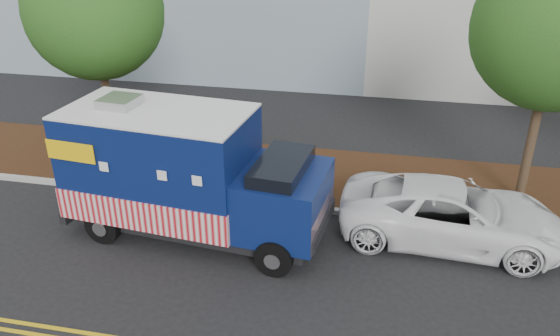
# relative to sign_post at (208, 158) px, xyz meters

# --- Properties ---
(ground) EXTENTS (120.00, 120.00, 0.00)m
(ground) POSITION_rel_sign_post_xyz_m (1.98, -1.84, -1.20)
(ground) COLOR black
(ground) RESTS_ON ground
(curb) EXTENTS (120.00, 0.18, 0.15)m
(curb) POSITION_rel_sign_post_xyz_m (1.98, -0.44, -1.12)
(curb) COLOR #9E9E99
(curb) RESTS_ON ground
(mulch_strip) EXTENTS (120.00, 4.00, 0.15)m
(mulch_strip) POSITION_rel_sign_post_xyz_m (1.98, 1.66, -1.12)
(mulch_strip) COLOR black
(mulch_strip) RESTS_ON ground
(tree_a) EXTENTS (4.29, 4.29, 7.14)m
(tree_a) POSITION_rel_sign_post_xyz_m (-4.06, 1.83, 3.79)
(tree_a) COLOR #38281C
(tree_a) RESTS_ON ground
(tree_c) EXTENTS (4.27, 4.27, 7.28)m
(tree_c) POSITION_rel_sign_post_xyz_m (9.11, 1.22, 3.93)
(tree_c) COLOR #38281C
(tree_c) RESTS_ON ground
(sign_post) EXTENTS (0.06, 0.06, 2.40)m
(sign_post) POSITION_rel_sign_post_xyz_m (0.00, 0.00, 0.00)
(sign_post) COLOR #473828
(sign_post) RESTS_ON ground
(food_truck) EXTENTS (7.10, 3.24, 3.63)m
(food_truck) POSITION_rel_sign_post_xyz_m (0.05, -2.11, 0.44)
(food_truck) COLOR black
(food_truck) RESTS_ON ground
(white_car) EXTENTS (5.86, 2.95, 1.59)m
(white_car) POSITION_rel_sign_post_xyz_m (6.96, -1.15, -0.40)
(white_car) COLOR white
(white_car) RESTS_ON ground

